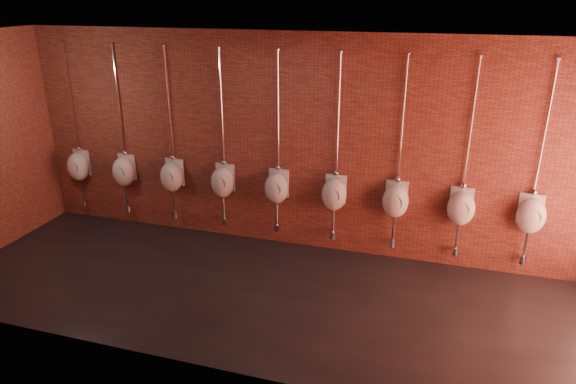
{
  "coord_description": "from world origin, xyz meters",
  "views": [
    {
      "loc": [
        2.01,
        -5.43,
        3.69
      ],
      "look_at": [
        0.11,
        0.9,
        1.1
      ],
      "focal_mm": 32.0,
      "sensor_mm": 36.0,
      "label": 1
    }
  ],
  "objects_px": {
    "urinal_0": "(78,166)",
    "urinal_8": "(531,215)",
    "urinal_2": "(172,176)",
    "urinal_6": "(396,200)",
    "urinal_3": "(223,181)",
    "urinal_7": "(461,207)",
    "urinal_4": "(277,187)",
    "urinal_1": "(124,171)",
    "urinal_5": "(334,193)"
  },
  "relations": [
    {
      "from": "urinal_4",
      "to": "urinal_1",
      "type": "bearing_deg",
      "value": 180.0
    },
    {
      "from": "urinal_4",
      "to": "urinal_7",
      "type": "xyz_separation_m",
      "value": [
        2.63,
        0.0,
        0.0
      ]
    },
    {
      "from": "urinal_1",
      "to": "urinal_6",
      "type": "height_order",
      "value": "same"
    },
    {
      "from": "urinal_0",
      "to": "urinal_6",
      "type": "relative_size",
      "value": 1.0
    },
    {
      "from": "urinal_5",
      "to": "urinal_3",
      "type": "bearing_deg",
      "value": 180.0
    },
    {
      "from": "urinal_5",
      "to": "urinal_7",
      "type": "distance_m",
      "value": 1.75
    },
    {
      "from": "urinal_5",
      "to": "urinal_6",
      "type": "height_order",
      "value": "same"
    },
    {
      "from": "urinal_1",
      "to": "urinal_4",
      "type": "height_order",
      "value": "same"
    },
    {
      "from": "urinal_4",
      "to": "urinal_5",
      "type": "relative_size",
      "value": 1.0
    },
    {
      "from": "urinal_0",
      "to": "urinal_6",
      "type": "bearing_deg",
      "value": 0.0
    },
    {
      "from": "urinal_0",
      "to": "urinal_5",
      "type": "distance_m",
      "value": 4.38
    },
    {
      "from": "urinal_8",
      "to": "urinal_4",
      "type": "bearing_deg",
      "value": 180.0
    },
    {
      "from": "urinal_3",
      "to": "urinal_5",
      "type": "xyz_separation_m",
      "value": [
        1.75,
        0.0,
        0.0
      ]
    },
    {
      "from": "urinal_2",
      "to": "urinal_6",
      "type": "relative_size",
      "value": 1.0
    },
    {
      "from": "urinal_1",
      "to": "urinal_5",
      "type": "relative_size",
      "value": 1.0
    },
    {
      "from": "urinal_3",
      "to": "urinal_6",
      "type": "relative_size",
      "value": 1.0
    },
    {
      "from": "urinal_0",
      "to": "urinal_2",
      "type": "bearing_deg",
      "value": 0.0
    },
    {
      "from": "urinal_0",
      "to": "urinal_2",
      "type": "relative_size",
      "value": 1.0
    },
    {
      "from": "urinal_2",
      "to": "urinal_7",
      "type": "relative_size",
      "value": 1.0
    },
    {
      "from": "urinal_2",
      "to": "urinal_6",
      "type": "height_order",
      "value": "same"
    },
    {
      "from": "urinal_3",
      "to": "urinal_6",
      "type": "xyz_separation_m",
      "value": [
        2.63,
        0.0,
        0.0
      ]
    },
    {
      "from": "urinal_0",
      "to": "urinal_7",
      "type": "distance_m",
      "value": 6.13
    },
    {
      "from": "urinal_0",
      "to": "urinal_8",
      "type": "xyz_separation_m",
      "value": [
        7.0,
        0.0,
        0.0
      ]
    },
    {
      "from": "urinal_4",
      "to": "urinal_3",
      "type": "bearing_deg",
      "value": 180.0
    },
    {
      "from": "urinal_1",
      "to": "urinal_6",
      "type": "xyz_separation_m",
      "value": [
        4.38,
        0.0,
        0.0
      ]
    },
    {
      "from": "urinal_2",
      "to": "urinal_3",
      "type": "relative_size",
      "value": 1.0
    },
    {
      "from": "urinal_2",
      "to": "urinal_5",
      "type": "relative_size",
      "value": 1.0
    },
    {
      "from": "urinal_7",
      "to": "urinal_4",
      "type": "bearing_deg",
      "value": 180.0
    },
    {
      "from": "urinal_7",
      "to": "urinal_5",
      "type": "bearing_deg",
      "value": 180.0
    },
    {
      "from": "urinal_2",
      "to": "urinal_5",
      "type": "xyz_separation_m",
      "value": [
        2.63,
        0.0,
        0.0
      ]
    },
    {
      "from": "urinal_8",
      "to": "urinal_2",
      "type": "bearing_deg",
      "value": 180.0
    },
    {
      "from": "urinal_4",
      "to": "urinal_8",
      "type": "distance_m",
      "value": 3.5
    },
    {
      "from": "urinal_6",
      "to": "urinal_7",
      "type": "bearing_deg",
      "value": 0.0
    },
    {
      "from": "urinal_1",
      "to": "urinal_5",
      "type": "height_order",
      "value": "same"
    },
    {
      "from": "urinal_1",
      "to": "urinal_8",
      "type": "bearing_deg",
      "value": 0.0
    },
    {
      "from": "urinal_6",
      "to": "urinal_2",
      "type": "bearing_deg",
      "value": 180.0
    },
    {
      "from": "urinal_1",
      "to": "urinal_3",
      "type": "bearing_deg",
      "value": 0.0
    },
    {
      "from": "urinal_0",
      "to": "urinal_8",
      "type": "height_order",
      "value": "same"
    },
    {
      "from": "urinal_8",
      "to": "urinal_0",
      "type": "bearing_deg",
      "value": 180.0
    },
    {
      "from": "urinal_1",
      "to": "urinal_4",
      "type": "xyz_separation_m",
      "value": [
        2.63,
        0.0,
        0.0
      ]
    },
    {
      "from": "urinal_2",
      "to": "urinal_7",
      "type": "distance_m",
      "value": 4.38
    },
    {
      "from": "urinal_2",
      "to": "urinal_4",
      "type": "height_order",
      "value": "same"
    },
    {
      "from": "urinal_3",
      "to": "urinal_0",
      "type": "bearing_deg",
      "value": 180.0
    },
    {
      "from": "urinal_1",
      "to": "urinal_7",
      "type": "height_order",
      "value": "same"
    },
    {
      "from": "urinal_2",
      "to": "urinal_3",
      "type": "distance_m",
      "value": 0.88
    },
    {
      "from": "urinal_1",
      "to": "urinal_3",
      "type": "relative_size",
      "value": 1.0
    },
    {
      "from": "urinal_3",
      "to": "urinal_8",
      "type": "bearing_deg",
      "value": 0.0
    },
    {
      "from": "urinal_6",
      "to": "urinal_0",
      "type": "bearing_deg",
      "value": 180.0
    },
    {
      "from": "urinal_2",
      "to": "urinal_8",
      "type": "bearing_deg",
      "value": 0.0
    },
    {
      "from": "urinal_1",
      "to": "urinal_7",
      "type": "xyz_separation_m",
      "value": [
        5.25,
        0.0,
        0.0
      ]
    }
  ]
}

